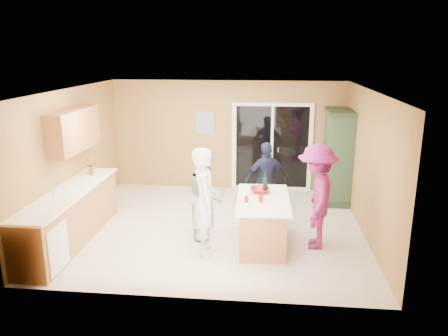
# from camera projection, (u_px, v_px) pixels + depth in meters

# --- Properties ---
(floor) EXTENTS (5.50, 5.50, 0.00)m
(floor) POSITION_uv_depth(u_px,v_px,m) (216.00, 227.00, 8.37)
(floor) COLOR beige
(floor) RESTS_ON ground
(ceiling) EXTENTS (5.50, 5.00, 0.10)m
(ceiling) POSITION_uv_depth(u_px,v_px,m) (215.00, 90.00, 7.69)
(ceiling) COLOR white
(ceiling) RESTS_ON wall_back
(wall_back) EXTENTS (5.50, 0.10, 2.60)m
(wall_back) POSITION_uv_depth(u_px,v_px,m) (228.00, 136.00, 10.43)
(wall_back) COLOR tan
(wall_back) RESTS_ON ground
(wall_front) EXTENTS (5.50, 0.10, 2.60)m
(wall_front) POSITION_uv_depth(u_px,v_px,m) (192.00, 209.00, 5.63)
(wall_front) COLOR tan
(wall_front) RESTS_ON ground
(wall_left) EXTENTS (0.10, 5.00, 2.60)m
(wall_left) POSITION_uv_depth(u_px,v_px,m) (72.00, 158.00, 8.30)
(wall_left) COLOR tan
(wall_left) RESTS_ON ground
(wall_right) EXTENTS (0.10, 5.00, 2.60)m
(wall_right) POSITION_uv_depth(u_px,v_px,m) (369.00, 165.00, 7.76)
(wall_right) COLOR tan
(wall_right) RESTS_ON ground
(left_cabinet_run) EXTENTS (0.65, 3.05, 1.24)m
(left_cabinet_run) POSITION_uv_depth(u_px,v_px,m) (67.00, 220.00, 7.48)
(left_cabinet_run) COLOR #A96D41
(left_cabinet_run) RESTS_ON floor
(upper_cabinets) EXTENTS (0.35, 1.60, 0.75)m
(upper_cabinets) POSITION_uv_depth(u_px,v_px,m) (74.00, 130.00, 7.94)
(upper_cabinets) COLOR #A96D41
(upper_cabinets) RESTS_ON wall_left
(sliding_door) EXTENTS (1.90, 0.07, 2.10)m
(sliding_door) POSITION_uv_depth(u_px,v_px,m) (272.00, 147.00, 10.36)
(sliding_door) COLOR white
(sliding_door) RESTS_ON floor
(framed_picture) EXTENTS (0.46, 0.04, 0.56)m
(framed_picture) POSITION_uv_depth(u_px,v_px,m) (205.00, 123.00, 10.38)
(framed_picture) COLOR #A48452
(framed_picture) RESTS_ON wall_back
(kitchen_island) EXTENTS (0.92, 1.64, 0.85)m
(kitchen_island) POSITION_uv_depth(u_px,v_px,m) (263.00, 223.00, 7.51)
(kitchen_island) COLOR #A96D41
(kitchen_island) RESTS_ON floor
(green_hutch) EXTENTS (0.59, 1.11, 2.05)m
(green_hutch) POSITION_uv_depth(u_px,v_px,m) (338.00, 157.00, 9.58)
(green_hutch) COLOR #213624
(green_hutch) RESTS_ON floor
(woman_white) EXTENTS (0.55, 0.73, 1.80)m
(woman_white) POSITION_uv_depth(u_px,v_px,m) (205.00, 202.00, 7.09)
(woman_white) COLOR silver
(woman_white) RESTS_ON floor
(woman_grey) EXTENTS (0.63, 0.79, 1.55)m
(woman_grey) POSITION_uv_depth(u_px,v_px,m) (206.00, 195.00, 7.80)
(woman_grey) COLOR #A5A5A8
(woman_grey) RESTS_ON floor
(woman_navy) EXTENTS (0.97, 0.66, 1.53)m
(woman_navy) POSITION_uv_depth(u_px,v_px,m) (267.00, 180.00, 8.73)
(woman_navy) COLOR #182036
(woman_navy) RESTS_ON floor
(woman_magenta) EXTENTS (0.80, 1.23, 1.80)m
(woman_magenta) POSITION_uv_depth(u_px,v_px,m) (316.00, 197.00, 7.33)
(woman_magenta) COLOR #8B1E63
(woman_magenta) RESTS_ON floor
(serving_bowl) EXTENTS (0.37, 0.37, 0.08)m
(serving_bowl) POSITION_uv_depth(u_px,v_px,m) (260.00, 190.00, 7.70)
(serving_bowl) COLOR #A81216
(serving_bowl) RESTS_ON kitchen_island
(tulip_vase) EXTENTS (0.20, 0.14, 0.38)m
(tulip_vase) POSITION_uv_depth(u_px,v_px,m) (90.00, 165.00, 8.43)
(tulip_vase) COLOR red
(tulip_vase) RESTS_ON left_cabinet_run
(tumbler_near) EXTENTS (0.08, 0.08, 0.12)m
(tumbler_near) POSITION_uv_depth(u_px,v_px,m) (261.00, 198.00, 7.21)
(tumbler_near) COLOR #A81216
(tumbler_near) RESTS_ON kitchen_island
(tumbler_far) EXTENTS (0.09, 0.09, 0.10)m
(tumbler_far) POSITION_uv_depth(u_px,v_px,m) (247.00, 199.00, 7.20)
(tumbler_far) COLOR #A81216
(tumbler_far) RESTS_ON kitchen_island
(wine_bottle) EXTENTS (0.08, 0.08, 0.36)m
(wine_bottle) POSITION_uv_depth(u_px,v_px,m) (265.00, 184.00, 7.72)
(wine_bottle) COLOR black
(wine_bottle) RESTS_ON kitchen_island
(white_plate) EXTENTS (0.21, 0.21, 0.01)m
(white_plate) POSITION_uv_depth(u_px,v_px,m) (254.00, 187.00, 7.97)
(white_plate) COLOR silver
(white_plate) RESTS_ON kitchen_island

